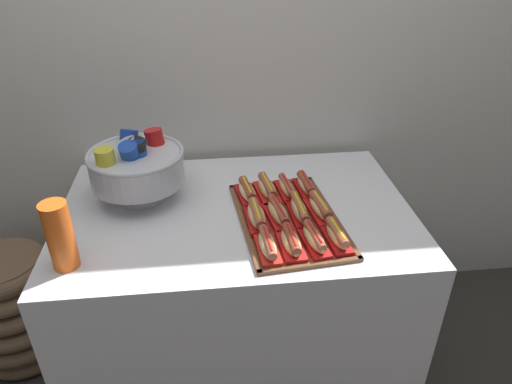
# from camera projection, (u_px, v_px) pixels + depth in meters

# --- Properties ---
(ground_plane) EXTENTS (10.00, 10.00, 0.00)m
(ground_plane) POSITION_uv_depth(u_px,v_px,m) (240.00, 358.00, 2.08)
(ground_plane) COLOR #38332D
(back_wall) EXTENTS (6.00, 0.10, 2.60)m
(back_wall) POSITION_uv_depth(u_px,v_px,m) (224.00, 33.00, 1.85)
(back_wall) COLOR silver
(back_wall) RESTS_ON ground_plane
(buffet_table) EXTENTS (1.26, 0.83, 0.79)m
(buffet_table) POSITION_uv_depth(u_px,v_px,m) (238.00, 288.00, 1.87)
(buffet_table) COLOR silver
(buffet_table) RESTS_ON ground_plane
(floor_vase) EXTENTS (0.43, 0.43, 1.06)m
(floor_vase) POSITION_uv_depth(u_px,v_px,m) (17.00, 307.00, 2.01)
(floor_vase) COLOR brown
(floor_vase) RESTS_ON ground_plane
(serving_tray) EXTENTS (0.38, 0.55, 0.01)m
(serving_tray) POSITION_uv_depth(u_px,v_px,m) (288.00, 220.00, 1.60)
(serving_tray) COLOR brown
(serving_tray) RESTS_ON buffet_table
(hot_dog_0) EXTENTS (0.07, 0.17, 0.06)m
(hot_dog_0) POSITION_uv_depth(u_px,v_px,m) (268.00, 246.00, 1.43)
(hot_dog_0) COLOR red
(hot_dog_0) RESTS_ON serving_tray
(hot_dog_1) EXTENTS (0.08, 0.17, 0.06)m
(hot_dog_1) POSITION_uv_depth(u_px,v_px,m) (291.00, 243.00, 1.44)
(hot_dog_1) COLOR red
(hot_dog_1) RESTS_ON serving_tray
(hot_dog_2) EXTENTS (0.08, 0.17, 0.06)m
(hot_dog_2) POSITION_uv_depth(u_px,v_px,m) (314.00, 239.00, 1.46)
(hot_dog_2) COLOR #B21414
(hot_dog_2) RESTS_ON serving_tray
(hot_dog_3) EXTENTS (0.08, 0.16, 0.06)m
(hot_dog_3) POSITION_uv_depth(u_px,v_px,m) (337.00, 236.00, 1.47)
(hot_dog_3) COLOR #B21414
(hot_dog_3) RESTS_ON serving_tray
(hot_dog_4) EXTENTS (0.08, 0.18, 0.06)m
(hot_dog_4) POSITION_uv_depth(u_px,v_px,m) (256.00, 216.00, 1.57)
(hot_dog_4) COLOR #B21414
(hot_dog_4) RESTS_ON serving_tray
(hot_dog_5) EXTENTS (0.09, 0.19, 0.06)m
(hot_dog_5) POSITION_uv_depth(u_px,v_px,m) (278.00, 213.00, 1.58)
(hot_dog_5) COLOR red
(hot_dog_5) RESTS_ON serving_tray
(hot_dog_6) EXTENTS (0.07, 0.18, 0.06)m
(hot_dog_6) POSITION_uv_depth(u_px,v_px,m) (299.00, 211.00, 1.59)
(hot_dog_6) COLOR #B21414
(hot_dog_6) RESTS_ON serving_tray
(hot_dog_7) EXTENTS (0.09, 0.19, 0.06)m
(hot_dog_7) POSITION_uv_depth(u_px,v_px,m) (320.00, 208.00, 1.61)
(hot_dog_7) COLOR red
(hot_dog_7) RESTS_ON serving_tray
(hot_dog_8) EXTENTS (0.09, 0.17, 0.06)m
(hot_dog_8) POSITION_uv_depth(u_px,v_px,m) (247.00, 192.00, 1.71)
(hot_dog_8) COLOR #B21414
(hot_dog_8) RESTS_ON serving_tray
(hot_dog_9) EXTENTS (0.09, 0.18, 0.07)m
(hot_dog_9) POSITION_uv_depth(u_px,v_px,m) (267.00, 189.00, 1.72)
(hot_dog_9) COLOR red
(hot_dog_9) RESTS_ON serving_tray
(hot_dog_10) EXTENTS (0.07, 0.17, 0.05)m
(hot_dog_10) POSITION_uv_depth(u_px,v_px,m) (287.00, 188.00, 1.73)
(hot_dog_10) COLOR red
(hot_dog_10) RESTS_ON serving_tray
(hot_dog_11) EXTENTS (0.07, 0.17, 0.06)m
(hot_dog_11) POSITION_uv_depth(u_px,v_px,m) (306.00, 186.00, 1.75)
(hot_dog_11) COLOR #B21414
(hot_dog_11) RESTS_ON serving_tray
(punch_bowl) EXTENTS (0.34, 0.34, 0.25)m
(punch_bowl) POSITION_uv_depth(u_px,v_px,m) (136.00, 165.00, 1.67)
(punch_bowl) COLOR silver
(punch_bowl) RESTS_ON buffet_table
(cup_stack) EXTENTS (0.08, 0.08, 0.22)m
(cup_stack) POSITION_uv_depth(u_px,v_px,m) (60.00, 236.00, 1.34)
(cup_stack) COLOR #EA5B19
(cup_stack) RESTS_ON buffet_table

